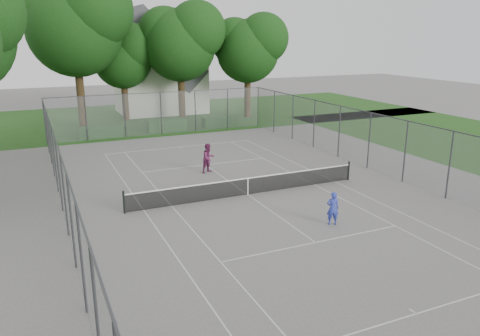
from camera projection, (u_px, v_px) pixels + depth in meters
name	position (u px, v px, depth m)	size (l,w,h in m)	color
ground	(248.00, 195.00, 24.43)	(120.00, 120.00, 0.00)	slate
grass_far	(139.00, 117.00, 47.23)	(60.00, 20.00, 0.00)	#1B4213
court_markings	(248.00, 195.00, 24.43)	(11.03, 23.83, 0.01)	beige
tennis_net	(248.00, 186.00, 24.29)	(12.87, 0.10, 1.10)	black
perimeter_fence	(248.00, 161.00, 23.93)	(18.08, 34.08, 3.52)	#38383D
tree_far_left	(75.00, 21.00, 39.72)	(9.27, 8.46, 13.33)	#352413
tree_far_midleft	(123.00, 54.00, 44.18)	(6.35, 5.80, 9.13)	#352413
tree_far_midright	(181.00, 39.00, 43.63)	(7.77, 7.10, 11.17)	#352413
tree_far_right	(249.00, 46.00, 45.77)	(7.09, 6.47, 10.19)	#352413
hedge_left	(102.00, 132.00, 37.95)	(3.69, 1.11, 0.92)	#194516
hedge_mid	(167.00, 125.00, 40.27)	(3.37, 0.96, 1.06)	#194516
hedge_right	(219.00, 122.00, 42.45)	(3.01, 1.10, 0.90)	#194516
house	(160.00, 71.00, 49.52)	(8.72, 6.76, 10.86)	silver
girl_player	(333.00, 208.00, 20.43)	(0.55, 0.36, 1.51)	#2E3BAE
woman_player	(209.00, 158.00, 28.22)	(0.87, 0.67, 1.78)	#6B234E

